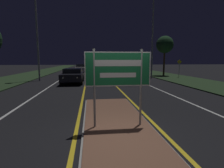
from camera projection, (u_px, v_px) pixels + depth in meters
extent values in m
plane|color=black|center=(121.00, 137.00, 4.94)|extent=(160.00, 160.00, 0.00)
cube|color=#999993|center=(118.00, 128.00, 5.58)|extent=(2.23, 7.82, 0.05)
cube|color=brown|center=(118.00, 127.00, 5.58)|extent=(2.11, 7.70, 0.10)
cube|color=#23381E|center=(26.00, 76.00, 23.43)|extent=(5.00, 100.00, 0.08)
cube|color=#23381E|center=(161.00, 75.00, 25.76)|extent=(5.00, 100.00, 0.08)
cube|color=gold|center=(88.00, 73.00, 29.36)|extent=(0.12, 70.00, 0.01)
cube|color=gold|center=(103.00, 73.00, 29.67)|extent=(0.12, 70.00, 0.01)
cube|color=silver|center=(70.00, 73.00, 29.00)|extent=(0.12, 70.00, 0.01)
cube|color=silver|center=(120.00, 73.00, 30.03)|extent=(0.12, 70.00, 0.01)
cube|color=silver|center=(51.00, 73.00, 28.63)|extent=(0.10, 70.00, 0.01)
cube|color=silver|center=(137.00, 73.00, 30.40)|extent=(0.10, 70.00, 0.01)
cylinder|color=#9E9E99|center=(94.00, 89.00, 5.32)|extent=(0.07, 0.07, 2.42)
cylinder|color=#9E9E99|center=(141.00, 88.00, 5.50)|extent=(0.07, 0.07, 2.42)
cube|color=#19703D|center=(118.00, 69.00, 5.33)|extent=(2.03, 0.04, 1.05)
cube|color=white|center=(118.00, 69.00, 5.30)|extent=(2.03, 0.00, 1.05)
cube|color=#19703D|center=(118.00, 69.00, 5.30)|extent=(1.97, 0.01, 0.98)
cube|color=white|center=(118.00, 63.00, 5.27)|extent=(1.42, 0.01, 0.19)
cube|color=white|center=(118.00, 75.00, 5.32)|extent=(1.11, 0.01, 0.15)
cylinder|color=#9E9E99|center=(37.00, 36.00, 17.87)|extent=(0.18, 0.18, 9.34)
cylinder|color=#9E9E99|center=(152.00, 38.00, 20.44)|extent=(0.18, 0.18, 9.53)
cube|color=navy|center=(123.00, 76.00, 17.15)|extent=(1.74, 4.66, 0.63)
cube|color=black|center=(124.00, 70.00, 16.80)|extent=(1.53, 2.42, 0.50)
sphere|color=red|center=(122.00, 78.00, 14.80)|extent=(0.14, 0.14, 0.14)
sphere|color=red|center=(134.00, 77.00, 14.93)|extent=(0.14, 0.14, 0.14)
cylinder|color=black|center=(113.00, 78.00, 18.51)|extent=(0.22, 0.61, 0.61)
cylinder|color=black|center=(128.00, 78.00, 18.71)|extent=(0.22, 0.61, 0.61)
cylinder|color=black|center=(117.00, 81.00, 15.67)|extent=(0.22, 0.61, 0.61)
cylinder|color=black|center=(135.00, 81.00, 15.87)|extent=(0.22, 0.61, 0.61)
cube|color=maroon|center=(137.00, 71.00, 25.03)|extent=(1.85, 4.44, 0.58)
cube|color=black|center=(137.00, 68.00, 24.70)|extent=(1.63, 2.31, 0.41)
sphere|color=red|center=(137.00, 71.00, 22.79)|extent=(0.14, 0.14, 0.14)
sphere|color=red|center=(145.00, 71.00, 22.93)|extent=(0.14, 0.14, 0.14)
cylinder|color=black|center=(129.00, 72.00, 26.31)|extent=(0.22, 0.68, 0.68)
cylinder|color=black|center=(140.00, 72.00, 26.53)|extent=(0.22, 0.68, 0.68)
cylinder|color=black|center=(133.00, 74.00, 23.61)|extent=(0.22, 0.68, 0.68)
cylinder|color=black|center=(146.00, 74.00, 23.82)|extent=(0.22, 0.68, 0.68)
cube|color=maroon|center=(122.00, 68.00, 36.05)|extent=(1.79, 4.67, 0.57)
cube|color=black|center=(123.00, 65.00, 35.70)|extent=(1.58, 2.43, 0.42)
sphere|color=red|center=(122.00, 68.00, 33.69)|extent=(0.14, 0.14, 0.14)
sphere|color=red|center=(127.00, 68.00, 33.83)|extent=(0.14, 0.14, 0.14)
cylinder|color=black|center=(117.00, 69.00, 37.40)|extent=(0.22, 0.69, 0.69)
cylinder|color=black|center=(125.00, 69.00, 37.61)|extent=(0.22, 0.69, 0.69)
cylinder|color=black|center=(119.00, 69.00, 34.56)|extent=(0.22, 0.69, 0.69)
cylinder|color=black|center=(128.00, 69.00, 34.77)|extent=(0.22, 0.69, 0.69)
cube|color=black|center=(116.00, 66.00, 44.80)|extent=(1.81, 4.21, 0.61)
cube|color=black|center=(116.00, 64.00, 44.48)|extent=(1.59, 2.19, 0.46)
sphere|color=red|center=(115.00, 66.00, 42.67)|extent=(0.14, 0.14, 0.14)
sphere|color=red|center=(119.00, 66.00, 42.81)|extent=(0.14, 0.14, 0.14)
cylinder|color=black|center=(112.00, 67.00, 46.02)|extent=(0.22, 0.64, 0.64)
cylinder|color=black|center=(118.00, 67.00, 46.23)|extent=(0.22, 0.64, 0.64)
cylinder|color=black|center=(113.00, 68.00, 43.45)|extent=(0.22, 0.64, 0.64)
cylinder|color=black|center=(120.00, 68.00, 43.67)|extent=(0.22, 0.64, 0.64)
cube|color=black|center=(73.00, 76.00, 16.62)|extent=(1.84, 4.58, 0.62)
cube|color=black|center=(73.00, 71.00, 16.82)|extent=(1.62, 2.38, 0.41)
sphere|color=white|center=(63.00, 78.00, 14.30)|extent=(0.14, 0.14, 0.14)
sphere|color=white|center=(77.00, 78.00, 14.44)|extent=(0.14, 0.14, 0.14)
cylinder|color=black|center=(61.00, 81.00, 15.15)|extent=(0.22, 0.70, 0.70)
cylinder|color=black|center=(81.00, 81.00, 15.37)|extent=(0.22, 0.70, 0.70)
cylinder|color=black|center=(66.00, 78.00, 17.95)|extent=(0.22, 0.70, 0.70)
cylinder|color=black|center=(83.00, 78.00, 18.16)|extent=(0.22, 0.70, 0.70)
cube|color=silver|center=(81.00, 69.00, 31.84)|extent=(1.73, 4.23, 0.64)
cube|color=black|center=(81.00, 65.00, 32.01)|extent=(1.52, 2.20, 0.50)
sphere|color=white|center=(77.00, 69.00, 29.70)|extent=(0.14, 0.14, 0.14)
sphere|color=white|center=(83.00, 69.00, 29.83)|extent=(0.14, 0.14, 0.14)
cylinder|color=black|center=(76.00, 71.00, 30.49)|extent=(0.22, 0.65, 0.65)
cylinder|color=black|center=(85.00, 71.00, 30.69)|extent=(0.22, 0.65, 0.65)
cylinder|color=black|center=(77.00, 70.00, 33.07)|extent=(0.22, 0.65, 0.65)
cylinder|color=black|center=(86.00, 70.00, 33.27)|extent=(0.22, 0.65, 0.65)
cylinder|color=#9E9E99|center=(179.00, 69.00, 21.30)|extent=(0.06, 0.06, 1.94)
cube|color=yellow|center=(180.00, 62.00, 21.18)|extent=(0.60, 0.02, 0.60)
cylinder|color=#4C3823|center=(164.00, 62.00, 24.00)|extent=(0.24, 0.24, 3.68)
sphere|color=#1E4223|center=(165.00, 45.00, 23.68)|extent=(2.31, 2.31, 2.31)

